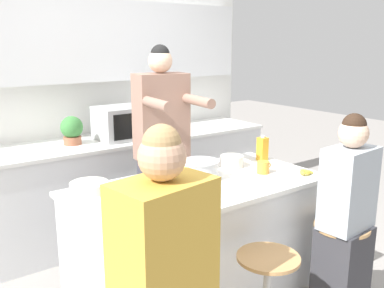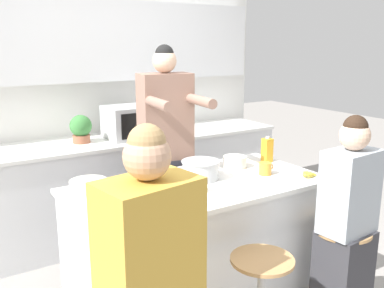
{
  "view_description": "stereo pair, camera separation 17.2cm",
  "coord_description": "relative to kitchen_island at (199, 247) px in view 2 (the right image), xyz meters",
  "views": [
    {
      "loc": [
        -1.6,
        -2.12,
        1.81
      ],
      "look_at": [
        0.0,
        0.08,
        1.16
      ],
      "focal_mm": 40.0,
      "sensor_mm": 36.0,
      "label": 1
    },
    {
      "loc": [
        -1.45,
        -2.22,
        1.81
      ],
      "look_at": [
        0.0,
        0.08,
        1.16
      ],
      "focal_mm": 40.0,
      "sensor_mm": 36.0,
      "label": 2
    }
  ],
  "objects": [
    {
      "name": "banana_bunch",
      "position": [
        0.71,
        -0.28,
        0.47
      ],
      "size": [
        0.13,
        0.1,
        0.04
      ],
      "color": "yellow",
      "rests_on": "kitchen_island"
    },
    {
      "name": "microwave",
      "position": [
        0.2,
        1.43,
        0.62
      ],
      "size": [
        0.51,
        0.4,
        0.3
      ],
      "color": "#B2B5B7",
      "rests_on": "back_counter"
    },
    {
      "name": "coffee_cup_near",
      "position": [
        -0.1,
        -0.14,
        0.5
      ],
      "size": [
        0.11,
        0.08,
        0.09
      ],
      "color": "white",
      "rests_on": "kitchen_island"
    },
    {
      "name": "kitchen_island",
      "position": [
        0.0,
        0.0,
        0.0
      ],
      "size": [
        1.69,
        0.83,
        0.91
      ],
      "color": "black",
      "rests_on": "ground_plane"
    },
    {
      "name": "back_counter",
      "position": [
        0.0,
        1.47,
        0.01
      ],
      "size": [
        3.42,
        0.69,
        0.93
      ],
      "color": "silver",
      "rests_on": "ground_plane"
    },
    {
      "name": "juice_carton",
      "position": [
        0.74,
        0.17,
        0.54
      ],
      "size": [
        0.07,
        0.07,
        0.2
      ],
      "color": "gold",
      "rests_on": "kitchen_island"
    },
    {
      "name": "person_cooking",
      "position": [
        0.09,
        0.61,
        0.43
      ],
      "size": [
        0.46,
        0.62,
        1.8
      ],
      "rotation": [
        0.0,
        0.0,
        -0.12
      ],
      "color": "#383842",
      "rests_on": "ground_plane"
    },
    {
      "name": "mixing_bowl_steel",
      "position": [
        -0.64,
        0.27,
        0.48
      ],
      "size": [
        0.24,
        0.24,
        0.06
      ],
      "color": "silver",
      "rests_on": "kitchen_island"
    },
    {
      "name": "fruit_bowl",
      "position": [
        0.43,
        0.18,
        0.49
      ],
      "size": [
        0.17,
        0.17,
        0.08
      ],
      "color": "silver",
      "rests_on": "kitchen_island"
    },
    {
      "name": "bar_stool_rightmost",
      "position": [
        0.68,
        -0.62,
        -0.11
      ],
      "size": [
        0.38,
        0.38,
        0.67
      ],
      "color": "tan",
      "rests_on": "ground_plane"
    },
    {
      "name": "cooking_pot",
      "position": [
        0.07,
        0.08,
        0.51
      ],
      "size": [
        0.34,
        0.26,
        0.13
      ],
      "color": "#B7BABC",
      "rests_on": "kitchen_island"
    },
    {
      "name": "potted_plant",
      "position": [
        -0.3,
        1.47,
        0.61
      ],
      "size": [
        0.2,
        0.2,
        0.25
      ],
      "color": "#93563D",
      "rests_on": "back_counter"
    },
    {
      "name": "coffee_cup_far",
      "position": [
        0.5,
        -0.08,
        0.49
      ],
      "size": [
        0.12,
        0.09,
        0.09
      ],
      "color": "orange",
      "rests_on": "kitchen_island"
    },
    {
      "name": "person_seated_near",
      "position": [
        0.67,
        -0.65,
        0.18
      ],
      "size": [
        0.36,
        0.29,
        1.4
      ],
      "rotation": [
        0.0,
        0.0,
        0.08
      ],
      "color": "#333338",
      "rests_on": "ground_plane"
    },
    {
      "name": "wall_back",
      "position": [
        0.0,
        1.8,
        1.08
      ],
      "size": [
        3.68,
        0.22,
        2.7
      ],
      "color": "silver",
      "rests_on": "ground_plane"
    }
  ]
}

